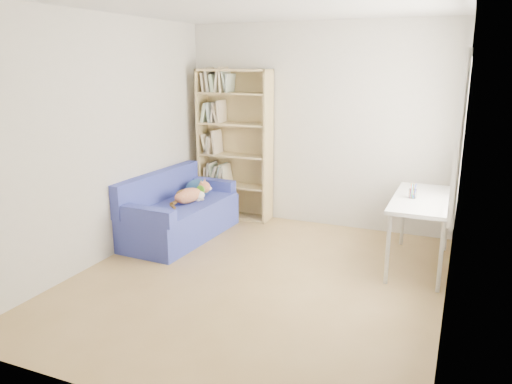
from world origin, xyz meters
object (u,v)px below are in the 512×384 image
Objects in this scene: desk at (422,204)px; bookshelf at (235,151)px; pen_cup at (413,192)px; sofa at (179,213)px.

bookshelf is at bearing 162.13° from desk.
bookshelf is at bearing 160.35° from pen_cup.
sofa is 10.59× the size of pen_cup.
sofa is 2.77m from pen_cup.
bookshelf is 12.94× the size of pen_cup.
bookshelf is (0.29, 1.01, 0.62)m from sofa.
pen_cup is (2.43, -0.87, -0.12)m from bookshelf.
bookshelf is 2.58m from pen_cup.
pen_cup is (-0.10, -0.05, 0.13)m from desk.
sofa is 1.22m from bookshelf.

